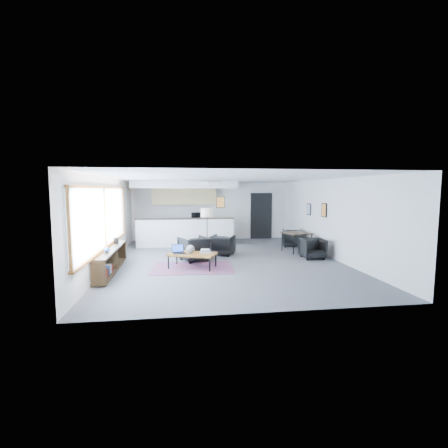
{
  "coord_description": "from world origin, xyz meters",
  "views": [
    {
      "loc": [
        -1.44,
        -10.07,
        2.23
      ],
      "look_at": [
        0.02,
        0.4,
        1.12
      ],
      "focal_mm": 26.0,
      "sensor_mm": 36.0,
      "label": 1
    }
  ],
  "objects": [
    {
      "name": "window",
      "position": [
        -3.46,
        -0.9,
        1.46
      ],
      "size": [
        0.1,
        5.95,
        1.66
      ],
      "color": "#8CBFFF",
      "rests_on": "room"
    },
    {
      "name": "wall_art_upper",
      "position": [
        3.47,
        1.7,
        1.5
      ],
      "size": [
        0.03,
        0.34,
        0.44
      ],
      "color": "black",
      "rests_on": "room"
    },
    {
      "name": "kitchenette",
      "position": [
        -1.2,
        3.71,
        1.38
      ],
      "size": [
        4.2,
        1.96,
        2.6
      ],
      "color": "white",
      "rests_on": "floor"
    },
    {
      "name": "armchair_right",
      "position": [
        0.04,
        0.88,
        0.38
      ],
      "size": [
        0.96,
        0.93,
        0.76
      ],
      "primitive_type": "imported",
      "rotation": [
        0.0,
        0.0,
        2.71
      ],
      "color": "black",
      "rests_on": "floor"
    },
    {
      "name": "laptop",
      "position": [
        -1.48,
        -0.8,
        0.5
      ],
      "size": [
        0.41,
        0.37,
        0.25
      ],
      "rotation": [
        0.0,
        0.0,
        0.29
      ],
      "color": "black",
      "rests_on": "coffee_table"
    },
    {
      "name": "dining_table",
      "position": [
        2.75,
        1.02,
        0.65
      ],
      "size": [
        1.02,
        1.02,
        0.71
      ],
      "rotation": [
        0.0,
        0.0,
        0.24
      ],
      "color": "black",
      "rests_on": "floor"
    },
    {
      "name": "coffee_table",
      "position": [
        -1.08,
        -0.9,
        0.4
      ],
      "size": [
        1.49,
        1.16,
        0.43
      ],
      "rotation": [
        0.0,
        0.0,
        -0.39
      ],
      "color": "brown",
      "rests_on": "floor"
    },
    {
      "name": "coaster",
      "position": [
        -0.98,
        -1.06,
        0.43
      ],
      "size": [
        0.11,
        0.11,
        0.01
      ],
      "rotation": [
        0.0,
        0.0,
        0.13
      ],
      "color": "#E5590C",
      "rests_on": "coffee_table"
    },
    {
      "name": "armchair_left",
      "position": [
        -0.98,
        0.06,
        0.42
      ],
      "size": [
        1.07,
        1.04,
        0.85
      ],
      "primitive_type": "imported",
      "rotation": [
        0.0,
        0.0,
        3.56
      ],
      "color": "black",
      "rests_on": "floor"
    },
    {
      "name": "floor_lamp",
      "position": [
        -0.46,
        1.25,
        1.38
      ],
      "size": [
        0.53,
        0.53,
        1.59
      ],
      "rotation": [
        0.0,
        0.0,
        0.17
      ],
      "color": "black",
      "rests_on": "floor"
    },
    {
      "name": "room",
      "position": [
        0.0,
        0.0,
        1.3
      ],
      "size": [
        7.02,
        9.02,
        2.62
      ],
      "color": "#4D4D50",
      "rests_on": "ground"
    },
    {
      "name": "kilim_rug",
      "position": [
        -1.08,
        -0.9,
        0.01
      ],
      "size": [
        2.41,
        1.72,
        0.01
      ],
      "rotation": [
        0.0,
        0.0,
        -0.06
      ],
      "color": "#5C3047",
      "rests_on": "floor"
    },
    {
      "name": "book_stack",
      "position": [
        -0.7,
        -0.8,
        0.47
      ],
      "size": [
        0.32,
        0.27,
        0.09
      ],
      "rotation": [
        0.0,
        0.0,
        -0.15
      ],
      "color": "silver",
      "rests_on": "coffee_table"
    },
    {
      "name": "microwave",
      "position": [
        -0.61,
        4.15,
        1.12
      ],
      "size": [
        0.6,
        0.4,
        0.38
      ],
      "primitive_type": "imported",
      "rotation": [
        0.0,
        0.0,
        -0.16
      ],
      "color": "black",
      "rests_on": "kitchenette"
    },
    {
      "name": "dining_chair_near",
      "position": [
        2.87,
        -0.15,
        0.31
      ],
      "size": [
        0.62,
        0.58,
        0.62
      ],
      "primitive_type": "imported",
      "rotation": [
        0.0,
        0.0,
        -0.02
      ],
      "color": "black",
      "rests_on": "floor"
    },
    {
      "name": "doorway",
      "position": [
        2.3,
        4.42,
        1.07
      ],
      "size": [
        1.1,
        0.12,
        2.15
      ],
      "color": "black",
      "rests_on": "room"
    },
    {
      "name": "wall_art_lower",
      "position": [
        3.47,
        0.4,
        1.55
      ],
      "size": [
        0.03,
        0.38,
        0.48
      ],
      "color": "black",
      "rests_on": "room"
    },
    {
      "name": "dining_chair_far",
      "position": [
        3.0,
        2.17,
        0.32
      ],
      "size": [
        0.77,
        0.74,
        0.65
      ],
      "primitive_type": "imported",
      "rotation": [
        0.0,
        0.0,
        2.86
      ],
      "color": "black",
      "rests_on": "floor"
    },
    {
      "name": "console",
      "position": [
        -3.3,
        -1.05,
        0.33
      ],
      "size": [
        0.35,
        3.0,
        0.8
      ],
      "color": "black",
      "rests_on": "floor"
    },
    {
      "name": "ceramic_pot",
      "position": [
        -1.13,
        -0.94,
        0.55
      ],
      "size": [
        0.24,
        0.24,
        0.24
      ],
      "rotation": [
        0.0,
        0.0,
        -0.42
      ],
      "color": "gray",
      "rests_on": "coffee_table"
    },
    {
      "name": "track_light",
      "position": [
        -0.59,
        2.2,
        2.53
      ],
      "size": [
        1.6,
        0.07,
        0.15
      ],
      "color": "silver",
      "rests_on": "room"
    }
  ]
}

